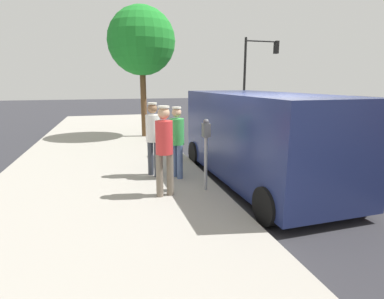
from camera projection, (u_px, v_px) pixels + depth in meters
The scene contains 9 objects.
ground_plane at pixel (263, 191), 6.78m from camera, with size 80.00×80.00×0.00m, color #2D2D33.
sidewalk_slab at pixel (101, 204), 5.87m from camera, with size 5.00×32.00×0.15m, color #9E998E.
parking_meter_near at pixel (206, 142), 6.22m from camera, with size 0.14×0.18×1.52m.
pedestrian_in_green at pixel (177, 138), 7.07m from camera, with size 0.34×0.34×1.69m.
pedestrian_in_red at pixel (164, 145), 5.89m from camera, with size 0.36×0.34×1.81m.
pedestrian_in_white at pixel (153, 134), 7.20m from camera, with size 0.34×0.34×1.78m.
parked_van at pixel (259, 136), 7.13m from camera, with size 2.25×5.25×2.15m.
traffic_light_corner at pixel (257, 65), 19.75m from camera, with size 2.48×0.42×5.20m.
street_tree at pixel (142, 42), 12.05m from camera, with size 2.70×2.70×5.21m.
Camera 1 is at (3.24, 5.76, 2.40)m, focal length 28.14 mm.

